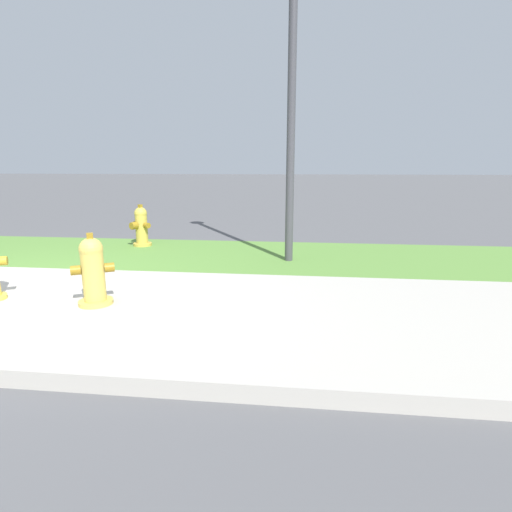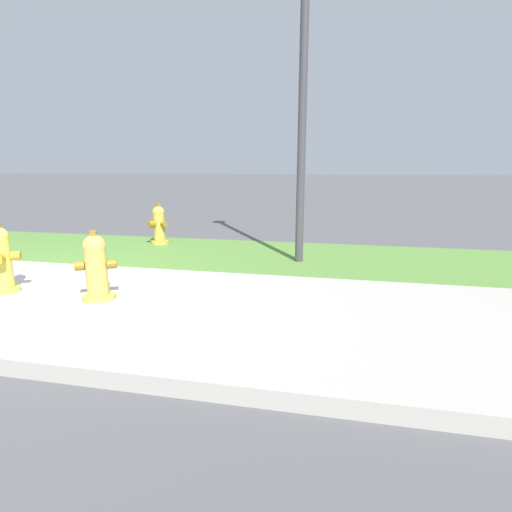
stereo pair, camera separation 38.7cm
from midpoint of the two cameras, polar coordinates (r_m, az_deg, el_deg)
grass_verge at (r=6.78m, az=-23.04°, el=0.62°), size 18.00×2.21×0.01m
fire_hydrant_mid_block at (r=6.95m, az=-17.65°, el=4.05°), size 0.37×0.35×0.69m
fire_hydrant_by_grass_verge at (r=4.16m, az=-24.76°, el=-2.03°), size 0.38×0.37×0.70m
street_lamp at (r=5.77m, az=3.10°, el=30.55°), size 0.32×0.32×4.66m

